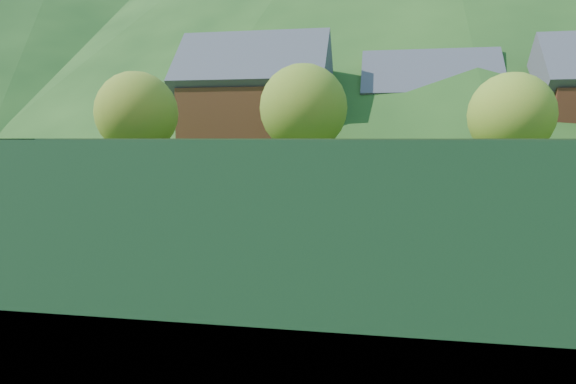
% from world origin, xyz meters
% --- Properties ---
extents(ground, '(400.00, 400.00, 0.00)m').
position_xyz_m(ground, '(0.00, 0.00, 0.00)').
color(ground, '#2D4B17').
rests_on(ground, ground).
extents(clay_court, '(40.00, 24.00, 0.02)m').
position_xyz_m(clay_court, '(0.00, 0.00, 0.01)').
color(clay_court, '#B84B1D').
rests_on(clay_court, ground).
extents(mountain_far_left, '(260.00, 260.00, 100.00)m').
position_xyz_m(mountain_far_left, '(-90.00, 150.00, 50.00)').
color(mountain_far_left, black).
rests_on(mountain_far_left, ground).
extents(coach, '(0.76, 0.57, 1.88)m').
position_xyz_m(coach, '(-2.75, -2.00, 0.96)').
color(coach, '#1B4FB4').
rests_on(coach, clay_court).
extents(student_a, '(0.76, 0.61, 1.47)m').
position_xyz_m(student_a, '(3.48, 2.70, 0.76)').
color(student_a, '#DF5413').
rests_on(student_a, clay_court).
extents(student_b, '(0.83, 0.58, 1.30)m').
position_xyz_m(student_b, '(2.09, 3.24, 0.67)').
color(student_b, orange).
rests_on(student_b, clay_court).
extents(student_c, '(0.85, 0.62, 1.60)m').
position_xyz_m(student_c, '(6.99, 2.80, 0.82)').
color(student_c, '#DA5413').
rests_on(student_c, clay_court).
extents(student_d, '(1.05, 0.76, 1.46)m').
position_xyz_m(student_d, '(8.05, 2.17, 0.75)').
color(student_d, orange).
rests_on(student_d, clay_court).
extents(tennis_ball_0, '(0.07, 0.07, 0.07)m').
position_xyz_m(tennis_ball_0, '(4.37, -8.08, 0.05)').
color(tennis_ball_0, yellow).
rests_on(tennis_ball_0, clay_court).
extents(tennis_ball_1, '(0.07, 0.07, 0.07)m').
position_xyz_m(tennis_ball_1, '(-4.05, -6.66, 0.05)').
color(tennis_ball_1, yellow).
rests_on(tennis_ball_1, clay_court).
extents(tennis_ball_3, '(0.07, 0.07, 0.07)m').
position_xyz_m(tennis_ball_3, '(2.53, -1.51, 0.05)').
color(tennis_ball_3, yellow).
rests_on(tennis_ball_3, clay_court).
extents(tennis_ball_4, '(0.07, 0.07, 0.07)m').
position_xyz_m(tennis_ball_4, '(2.87, -6.09, 0.05)').
color(tennis_ball_4, yellow).
rests_on(tennis_ball_4, clay_court).
extents(tennis_ball_7, '(0.07, 0.07, 0.07)m').
position_xyz_m(tennis_ball_7, '(4.50, -5.37, 0.05)').
color(tennis_ball_7, yellow).
rests_on(tennis_ball_7, clay_court).
extents(tennis_ball_8, '(0.07, 0.07, 0.07)m').
position_xyz_m(tennis_ball_8, '(4.53, -8.16, 0.05)').
color(tennis_ball_8, yellow).
rests_on(tennis_ball_8, clay_court).
extents(tennis_ball_9, '(0.07, 0.07, 0.07)m').
position_xyz_m(tennis_ball_9, '(2.04, -8.83, 0.05)').
color(tennis_ball_9, yellow).
rests_on(tennis_ball_9, clay_court).
extents(tennis_ball_12, '(0.07, 0.07, 0.07)m').
position_xyz_m(tennis_ball_12, '(3.10, -7.93, 0.05)').
color(tennis_ball_12, yellow).
rests_on(tennis_ball_12, clay_court).
extents(tennis_ball_13, '(0.07, 0.07, 0.07)m').
position_xyz_m(tennis_ball_13, '(-6.80, -4.21, 0.05)').
color(tennis_ball_13, yellow).
rests_on(tennis_ball_13, clay_court).
extents(tennis_ball_14, '(0.07, 0.07, 0.07)m').
position_xyz_m(tennis_ball_14, '(4.32, -8.09, 0.05)').
color(tennis_ball_14, yellow).
rests_on(tennis_ball_14, clay_court).
extents(tennis_ball_15, '(0.07, 0.07, 0.07)m').
position_xyz_m(tennis_ball_15, '(-3.94, -5.96, 0.05)').
color(tennis_ball_15, yellow).
rests_on(tennis_ball_15, clay_court).
extents(tennis_ball_16, '(0.07, 0.07, 0.07)m').
position_xyz_m(tennis_ball_16, '(3.05, -7.70, 0.05)').
color(tennis_ball_16, yellow).
rests_on(tennis_ball_16, clay_court).
extents(tennis_ball_17, '(0.07, 0.07, 0.07)m').
position_xyz_m(tennis_ball_17, '(-1.74, -3.87, 0.05)').
color(tennis_ball_17, yellow).
rests_on(tennis_ball_17, clay_court).
extents(tennis_ball_18, '(0.07, 0.07, 0.07)m').
position_xyz_m(tennis_ball_18, '(-0.18, -9.16, 0.05)').
color(tennis_ball_18, yellow).
rests_on(tennis_ball_18, clay_court).
extents(court_lines, '(23.83, 11.03, 0.00)m').
position_xyz_m(court_lines, '(0.00, 0.00, 0.02)').
color(court_lines, silver).
rests_on(court_lines, clay_court).
extents(tennis_net, '(0.10, 12.07, 1.10)m').
position_xyz_m(tennis_net, '(0.00, 0.00, 0.52)').
color(tennis_net, black).
rests_on(tennis_net, clay_court).
extents(perimeter_fence, '(40.40, 24.24, 3.00)m').
position_xyz_m(perimeter_fence, '(0.00, 0.00, 1.27)').
color(perimeter_fence, black).
rests_on(perimeter_fence, clay_court).
extents(chalet_left, '(13.80, 9.93, 12.92)m').
position_xyz_m(chalet_left, '(-10.00, 30.00, 5.65)').
color(chalet_left, beige).
rests_on(chalet_left, ground).
extents(chalet_mid, '(12.65, 8.82, 11.45)m').
position_xyz_m(chalet_mid, '(6.00, 34.00, 4.99)').
color(chalet_mid, beige).
rests_on(chalet_mid, ground).
extents(tree_a, '(6.00, 6.00, 7.88)m').
position_xyz_m(tree_a, '(-16.00, 18.00, 4.87)').
color(tree_a, '#402919').
rests_on(tree_a, ground).
extents(tree_b, '(6.40, 6.40, 8.40)m').
position_xyz_m(tree_b, '(-4.00, 20.00, 5.19)').
color(tree_b, '#422A1A').
rests_on(tree_b, ground).
extents(tree_c, '(5.60, 5.60, 7.35)m').
position_xyz_m(tree_c, '(10.00, 19.00, 4.54)').
color(tree_c, '#3C2518').
rests_on(tree_c, ground).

